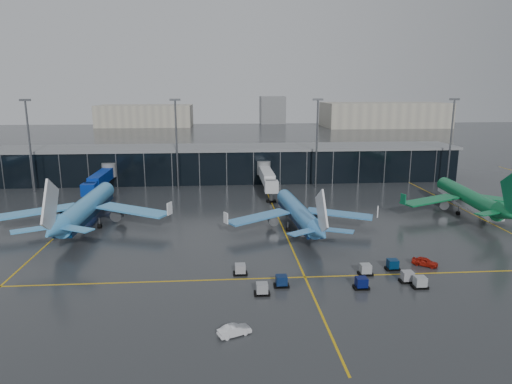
{
  "coord_description": "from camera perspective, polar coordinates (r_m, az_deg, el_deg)",
  "views": [
    {
      "loc": [
        -2.41,
        -79.42,
        28.2
      ],
      "look_at": [
        5.0,
        18.0,
        6.0
      ],
      "focal_mm": 32.0,
      "sensor_mm": 36.0,
      "label": 1
    }
  ],
  "objects": [
    {
      "name": "ground",
      "position": [
        84.31,
        -2.48,
        -6.75
      ],
      "size": [
        600.0,
        600.0,
        0.0
      ],
      "primitive_type": "plane",
      "color": "#282B2D",
      "rests_on": "ground"
    },
    {
      "name": "terminal_pier",
      "position": [
        143.27,
        -3.34,
        3.63
      ],
      "size": [
        142.0,
        17.0,
        10.7
      ],
      "color": "black",
      "rests_on": "ground"
    },
    {
      "name": "jet_bridges",
      "position": [
        128.86,
        -18.93,
        1.53
      ],
      "size": [
        94.0,
        27.5,
        7.2
      ],
      "color": "#595B60",
      "rests_on": "ground"
    },
    {
      "name": "flood_masts",
      "position": [
        130.43,
        -1.07,
        6.47
      ],
      "size": [
        203.0,
        0.5,
        25.5
      ],
      "color": "#595B60",
      "rests_on": "ground"
    },
    {
      "name": "distant_hangars",
      "position": [
        353.93,
        4.22,
        9.62
      ],
      "size": [
        260.0,
        71.0,
        22.0
      ],
      "color": "#B2AD99",
      "rests_on": "ground"
    },
    {
      "name": "taxi_lines",
      "position": [
        95.15,
        3.35,
        -4.45
      ],
      "size": [
        220.0,
        120.0,
        0.02
      ],
      "color": "gold",
      "rests_on": "ground"
    },
    {
      "name": "airliner_arkefly",
      "position": [
        101.02,
        -20.5,
        -0.41
      ],
      "size": [
        37.74,
        42.86,
        13.05
      ],
      "primitive_type": null,
      "rotation": [
        0.0,
        0.0,
        -0.01
      ],
      "color": "#45A0E3",
      "rests_on": "ground"
    },
    {
      "name": "airliner_klm_near",
      "position": [
        93.54,
        5.28,
        -1.25
      ],
      "size": [
        34.55,
        38.64,
        11.17
      ],
      "primitive_type": null,
      "rotation": [
        0.0,
        0.0,
        0.08
      ],
      "color": "#3D87CB",
      "rests_on": "ground"
    },
    {
      "name": "airliner_aer_lingus",
      "position": [
        115.48,
        25.04,
        0.49
      ],
      "size": [
        37.7,
        41.99,
        11.97
      ],
      "primitive_type": null,
      "rotation": [
        0.0,
        0.0,
        -0.09
      ],
      "color": "#0C6D39",
      "rests_on": "ground"
    },
    {
      "name": "baggage_carts",
      "position": [
        70.24,
        10.67,
        -10.43
      ],
      "size": [
        27.95,
        8.91,
        1.7
      ],
      "color": "black",
      "rests_on": "ground"
    },
    {
      "name": "mobile_airstair",
      "position": [
        90.97,
        6.17,
        -4.82
      ],
      "size": [
        2.52,
        3.41,
        3.45
      ],
      "rotation": [
        0.0,
        0.0,
        0.1
      ],
      "color": "silver",
      "rests_on": "ground"
    },
    {
      "name": "service_van_red",
      "position": [
        79.9,
        20.36,
        -8.17
      ],
      "size": [
        4.23,
        3.78,
        1.39
      ],
      "primitive_type": "imported",
      "rotation": [
        0.0,
        0.0,
        0.92
      ],
      "color": "#AC190D",
      "rests_on": "ground"
    },
    {
      "name": "service_van_white",
      "position": [
        55.66,
        -2.72,
        -16.87
      ],
      "size": [
        4.21,
        2.86,
        1.31
      ],
      "primitive_type": "imported",
      "rotation": [
        0.0,
        0.0,
        1.98
      ],
      "color": "silver",
      "rests_on": "ground"
    }
  ]
}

